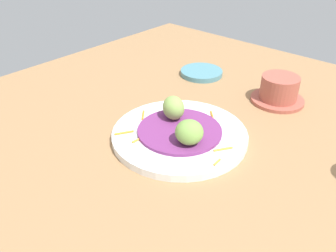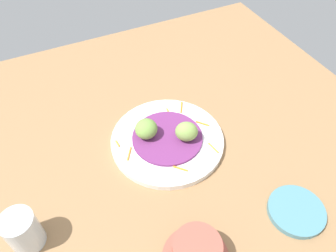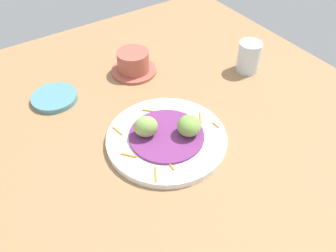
% 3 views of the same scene
% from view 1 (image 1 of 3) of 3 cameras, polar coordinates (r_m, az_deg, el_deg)
% --- Properties ---
extents(table_surface, '(1.10, 1.10, 0.02)m').
position_cam_1_polar(table_surface, '(0.73, 4.07, -1.19)').
color(table_surface, '#936D47').
rests_on(table_surface, ground).
extents(main_plate, '(0.27, 0.27, 0.01)m').
position_cam_1_polar(main_plate, '(0.69, 2.06, -1.54)').
color(main_plate, white).
rests_on(main_plate, table_surface).
extents(cabbage_bed, '(0.17, 0.17, 0.01)m').
position_cam_1_polar(cabbage_bed, '(0.68, 2.08, -0.80)').
color(cabbage_bed, '#702D6B').
rests_on(cabbage_bed, main_plate).
extents(carrot_garnish, '(0.22, 0.20, 0.00)m').
position_cam_1_polar(carrot_garnish, '(0.69, 0.89, -0.26)').
color(carrot_garnish, orange).
rests_on(carrot_garnish, main_plate).
extents(guac_scoop_left, '(0.07, 0.06, 0.05)m').
position_cam_1_polar(guac_scoop_left, '(0.70, 0.91, 2.99)').
color(guac_scoop_left, '#84A851').
rests_on(guac_scoop_left, cabbage_bed).
extents(guac_scoop_center, '(0.06, 0.06, 0.05)m').
position_cam_1_polar(guac_scoop_center, '(0.63, 3.48, -1.01)').
color(guac_scoop_center, '#759E47').
rests_on(guac_scoop_center, cabbage_bed).
extents(side_plate_small, '(0.11, 0.11, 0.01)m').
position_cam_1_polar(side_plate_small, '(0.96, 5.48, 8.66)').
color(side_plate_small, teal).
rests_on(side_plate_small, table_surface).
extents(terracotta_bowl, '(0.12, 0.12, 0.06)m').
position_cam_1_polar(terracotta_bowl, '(0.85, 17.59, 5.54)').
color(terracotta_bowl, '#A85142').
rests_on(terracotta_bowl, table_surface).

